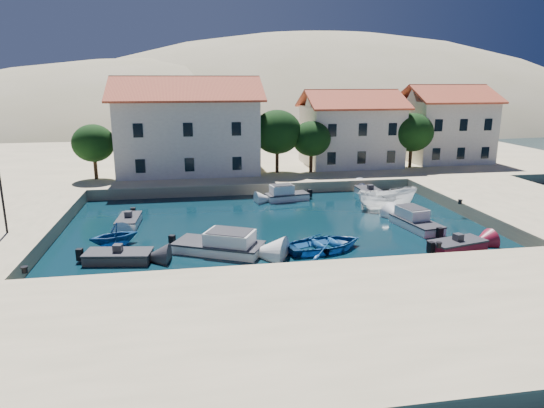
{
  "coord_description": "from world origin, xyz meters",
  "views": [
    {
      "loc": [
        -5.89,
        -23.58,
        10.36
      ],
      "look_at": [
        -0.42,
        8.56,
        2.0
      ],
      "focal_mm": 32.0,
      "sensor_mm": 36.0,
      "label": 1
    }
  ],
  "objects": [
    {
      "name": "boat_east",
      "position": [
        9.99,
        13.06,
        0.0
      ],
      "size": [
        5.09,
        2.07,
        1.94
      ],
      "primitive_type": "imported",
      "rotation": [
        0.0,
        0.0,
        1.53
      ],
      "color": "white",
      "rests_on": "ground"
    },
    {
      "name": "cabin_cruiser_north",
      "position": [
        2.45,
        17.4,
        0.48
      ],
      "size": [
        3.96,
        2.2,
        1.6
      ],
      "rotation": [
        0.0,
        0.0,
        3.32
      ],
      "color": "white",
      "rests_on": "ground"
    },
    {
      "name": "cabin_cruiser_south",
      "position": [
        -4.38,
        4.96,
        0.48
      ],
      "size": [
        5.92,
        4.49,
        1.6
      ],
      "rotation": [
        0.0,
        0.0,
        -0.46
      ],
      "color": "white",
      "rests_on": "ground"
    },
    {
      "name": "building_left",
      "position": [
        -6.0,
        28.0,
        5.94
      ],
      "size": [
        14.7,
        9.45,
        9.7
      ],
      "color": "silver",
      "rests_on": "quay_north"
    },
    {
      "name": "bollards",
      "position": [
        2.8,
        3.87,
        1.15
      ],
      "size": [
        29.36,
        9.56,
        0.3
      ],
      "color": "black",
      "rests_on": "ground"
    },
    {
      "name": "quay_east",
      "position": [
        20.5,
        10.0,
        0.5
      ],
      "size": [
        11.0,
        20.0,
        1.0
      ],
      "primitive_type": "cube",
      "color": "tan",
      "rests_on": "ground"
    },
    {
      "name": "rowboat_west",
      "position": [
        -10.96,
        7.43,
        0.0
      ],
      "size": [
        3.86,
        3.63,
        1.62
      ],
      "primitive_type": "imported",
      "rotation": [
        0.0,
        0.0,
        -1.18
      ],
      "color": "#194E8C",
      "rests_on": "ground"
    },
    {
      "name": "cabin_cruiser_east",
      "position": [
        9.94,
        7.56,
        0.48
      ],
      "size": [
        2.5,
        4.68,
        1.6
      ],
      "rotation": [
        0.0,
        0.0,
        1.73
      ],
      "color": "white",
      "rests_on": "ground"
    },
    {
      "name": "trees",
      "position": [
        4.51,
        25.46,
        4.84
      ],
      "size": [
        37.3,
        5.3,
        6.45
      ],
      "color": "#382314",
      "rests_on": "quay_north"
    },
    {
      "name": "building_right",
      "position": [
        24.0,
        30.0,
        5.47
      ],
      "size": [
        9.45,
        8.4,
        8.8
      ],
      "color": "silver",
      "rests_on": "quay_north"
    },
    {
      "name": "quay_south",
      "position": [
        0.0,
        -6.0,
        0.5
      ],
      "size": [
        52.0,
        12.0,
        1.0
      ],
      "primitive_type": "cube",
      "color": "tan",
      "rests_on": "ground"
    },
    {
      "name": "quay_north",
      "position": [
        2.0,
        38.0,
        0.5
      ],
      "size": [
        80.0,
        36.0,
        1.0
      ],
      "primitive_type": "cube",
      "color": "tan",
      "rests_on": "ground"
    },
    {
      "name": "motorboat_red_se",
      "position": [
        10.43,
        2.85,
        0.3
      ],
      "size": [
        3.89,
        2.43,
        1.25
      ],
      "rotation": [
        0.0,
        0.0,
        0.24
      ],
      "color": "maroon",
      "rests_on": "ground"
    },
    {
      "name": "ground",
      "position": [
        0.0,
        0.0,
        0.0
      ],
      "size": [
        400.0,
        400.0,
        0.0
      ],
      "primitive_type": "plane",
      "color": "black",
      "rests_on": "ground"
    },
    {
      "name": "motorboat_white_west",
      "position": [
        -10.55,
        11.87,
        0.3
      ],
      "size": [
        1.7,
        3.48,
        1.25
      ],
      "rotation": [
        0.0,
        0.0,
        -1.63
      ],
      "color": "white",
      "rests_on": "ground"
    },
    {
      "name": "building_mid",
      "position": [
        12.0,
        29.0,
        5.22
      ],
      "size": [
        10.5,
        8.4,
        8.3
      ],
      "color": "silver",
      "rests_on": "quay_north"
    },
    {
      "name": "motorboat_grey_sw",
      "position": [
        -10.3,
        4.33,
        0.29
      ],
      "size": [
        4.05,
        2.25,
        1.25
      ],
      "rotation": [
        0.0,
        0.0,
        -0.15
      ],
      "color": "#313136",
      "rests_on": "ground"
    },
    {
      "name": "rowboat_south",
      "position": [
        2.22,
        4.27,
        0.0
      ],
      "size": [
        5.75,
        4.68,
        1.05
      ],
      "primitive_type": "imported",
      "rotation": [
        0.0,
        0.0,
        1.8
      ],
      "color": "#194E8C",
      "rests_on": "ground"
    },
    {
      "name": "motorboat_white_ne",
      "position": [
        10.3,
        17.71,
        0.29
      ],
      "size": [
        1.8,
        3.83,
        1.25
      ],
      "rotation": [
        0.0,
        0.0,
        1.57
      ],
      "color": "white",
      "rests_on": "ground"
    },
    {
      "name": "hills",
      "position": [
        20.64,
        123.62,
        -23.4
      ],
      "size": [
        254.0,
        176.0,
        99.0
      ],
      "color": "#9B9269",
      "rests_on": "ground"
    }
  ]
}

